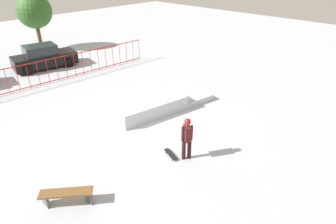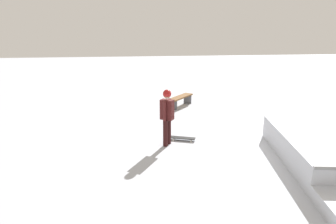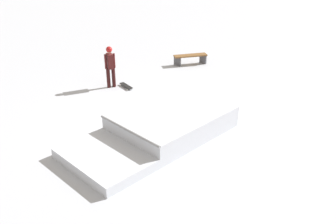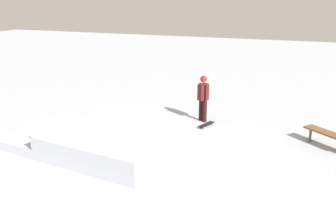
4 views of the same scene
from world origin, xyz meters
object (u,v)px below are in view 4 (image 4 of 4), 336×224
at_px(skate_ramp, 96,144).
at_px(park_bench, 327,136).
at_px(skateboard, 207,124).
at_px(skater, 203,95).

relative_size(skate_ramp, park_bench, 3.89).
bearing_deg(skateboard, skate_ramp, -14.65).
xyz_separation_m(skateboard, park_bench, (-4.03, 0.60, 0.28)).
height_order(skater, park_bench, skater).
bearing_deg(skateboard, park_bench, 100.92).
xyz_separation_m(skater, skateboard, (-0.30, 0.54, -0.93)).
xyz_separation_m(skate_ramp, skater, (-2.13, -4.13, 0.69)).
xyz_separation_m(skate_ramp, park_bench, (-6.46, -2.99, 0.04)).
height_order(skate_ramp, skateboard, skate_ramp).
xyz_separation_m(skate_ramp, skateboard, (-2.43, -3.59, -0.24)).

